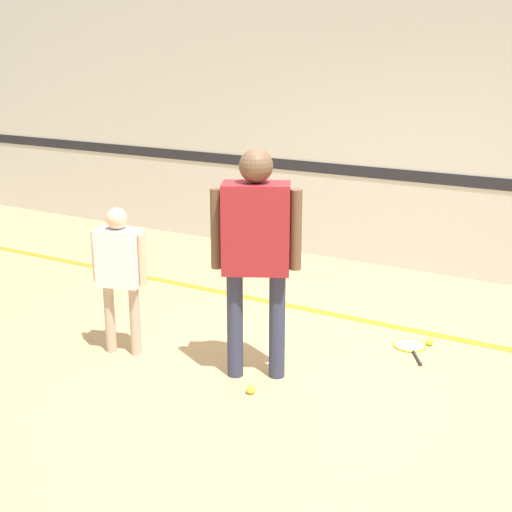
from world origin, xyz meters
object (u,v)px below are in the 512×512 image
racket_spare_on_floor (410,346)px  tennis_ball_by_spare_racket (430,341)px  person_student_left (119,265)px  person_instructor (256,240)px  tennis_ball_near_instructor (251,389)px

racket_spare_on_floor → tennis_ball_by_spare_racket: 0.17m
person_student_left → person_instructor: bearing=-6.4°
racket_spare_on_floor → tennis_ball_near_instructor: (-0.71, -1.33, 0.02)m
person_student_left → tennis_ball_near_instructor: (1.22, -0.09, -0.69)m
tennis_ball_near_instructor → tennis_ball_by_spare_racket: 1.67m
tennis_ball_near_instructor → tennis_ball_by_spare_racket: size_ratio=1.00×
person_instructor → person_student_left: person_instructor is taller
tennis_ball_by_spare_racket → person_student_left: bearing=-146.4°
racket_spare_on_floor → tennis_ball_near_instructor: tennis_ball_near_instructor is taller
racket_spare_on_floor → tennis_ball_near_instructor: bearing=-59.4°
person_student_left → tennis_ball_near_instructor: 1.41m
tennis_ball_near_instructor → racket_spare_on_floor: bearing=62.0°
racket_spare_on_floor → tennis_ball_by_spare_racket: (0.12, 0.12, 0.02)m
person_instructor → tennis_ball_near_instructor: bearing=-94.2°
person_student_left → tennis_ball_near_instructor: bearing=-19.6°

